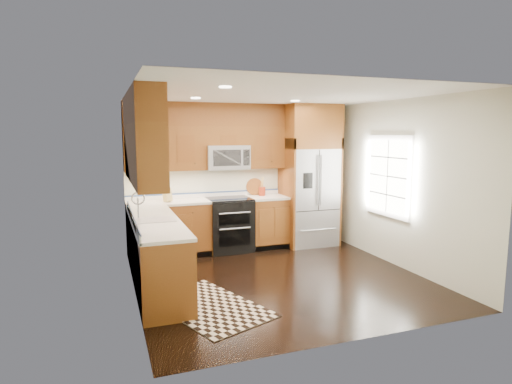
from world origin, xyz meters
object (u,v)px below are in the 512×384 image
object	(u,v)px
refrigerator	(310,175)
rug	(208,306)
utensil_crock	(262,189)
range	(230,225)
knife_block	(167,195)

from	to	relation	value
refrigerator	rug	bearing A→B (deg)	-137.59
refrigerator	utensil_crock	bearing A→B (deg)	168.94
refrigerator	range	bearing A→B (deg)	178.60
knife_block	utensil_crock	bearing A→B (deg)	3.81
range	utensil_crock	size ratio (longest dim) A/B	2.78
range	knife_block	bearing A→B (deg)	179.07
knife_block	range	bearing A→B (deg)	-0.93
refrigerator	knife_block	bearing A→B (deg)	178.79
rug	range	bearing A→B (deg)	46.49
range	refrigerator	size ratio (longest dim) A/B	0.36
rug	knife_block	world-z (taller)	knife_block
utensil_crock	rug	bearing A→B (deg)	-123.41
range	knife_block	world-z (taller)	knife_block
rug	knife_block	size ratio (longest dim) A/B	5.49
range	utensil_crock	xyz separation A→B (m)	(0.67, 0.13, 0.59)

